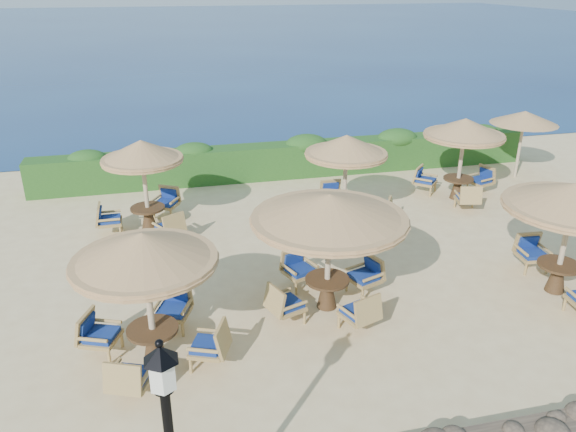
{
  "coord_description": "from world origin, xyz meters",
  "views": [
    {
      "loc": [
        -4.61,
        -11.61,
        6.73
      ],
      "look_at": [
        -1.71,
        0.65,
        1.3
      ],
      "focal_mm": 35.0,
      "sensor_mm": 36.0,
      "label": 1
    }
  ],
  "objects_px": {
    "cafe_set_2": "(572,210)",
    "cafe_set_5": "(463,144)",
    "cafe_set_3": "(144,172)",
    "cafe_set_1": "(329,227)",
    "cafe_set_4": "(346,165)",
    "extra_parasol": "(525,118)",
    "cafe_set_0": "(147,278)"
  },
  "relations": [
    {
      "from": "cafe_set_4",
      "to": "cafe_set_2",
      "type": "bearing_deg",
      "value": -54.01
    },
    {
      "from": "cafe_set_3",
      "to": "cafe_set_1",
      "type": "bearing_deg",
      "value": -53.35
    },
    {
      "from": "cafe_set_0",
      "to": "cafe_set_4",
      "type": "xyz_separation_m",
      "value": [
        5.51,
        5.29,
        0.01
      ]
    },
    {
      "from": "cafe_set_0",
      "to": "cafe_set_5",
      "type": "xyz_separation_m",
      "value": [
        9.74,
        6.31,
        0.07
      ]
    },
    {
      "from": "cafe_set_2",
      "to": "cafe_set_5",
      "type": "height_order",
      "value": "same"
    },
    {
      "from": "cafe_set_3",
      "to": "cafe_set_5",
      "type": "height_order",
      "value": "same"
    },
    {
      "from": "cafe_set_3",
      "to": "cafe_set_2",
      "type": "bearing_deg",
      "value": -31.75
    },
    {
      "from": "extra_parasol",
      "to": "cafe_set_4",
      "type": "bearing_deg",
      "value": -161.52
    },
    {
      "from": "cafe_set_2",
      "to": "cafe_set_3",
      "type": "height_order",
      "value": "same"
    },
    {
      "from": "cafe_set_0",
      "to": "cafe_set_1",
      "type": "height_order",
      "value": "same"
    },
    {
      "from": "cafe_set_4",
      "to": "cafe_set_5",
      "type": "relative_size",
      "value": 1.03
    },
    {
      "from": "cafe_set_3",
      "to": "cafe_set_0",
      "type": "bearing_deg",
      "value": -89.49
    },
    {
      "from": "cafe_set_1",
      "to": "cafe_set_3",
      "type": "xyz_separation_m",
      "value": [
        -3.76,
        5.05,
        -0.19
      ]
    },
    {
      "from": "cafe_set_2",
      "to": "cafe_set_5",
      "type": "relative_size",
      "value": 1.1
    },
    {
      "from": "cafe_set_0",
      "to": "cafe_set_2",
      "type": "distance_m",
      "value": 9.04
    },
    {
      "from": "cafe_set_3",
      "to": "cafe_set_5",
      "type": "bearing_deg",
      "value": 1.37
    },
    {
      "from": "cafe_set_4",
      "to": "cafe_set_5",
      "type": "bearing_deg",
      "value": 13.51
    },
    {
      "from": "cafe_set_2",
      "to": "cafe_set_3",
      "type": "xyz_separation_m",
      "value": [
        -9.08,
        5.62,
        -0.29
      ]
    },
    {
      "from": "cafe_set_4",
      "to": "cafe_set_1",
      "type": "bearing_deg",
      "value": -112.99
    },
    {
      "from": "cafe_set_2",
      "to": "cafe_set_4",
      "type": "relative_size",
      "value": 1.07
    },
    {
      "from": "extra_parasol",
      "to": "cafe_set_2",
      "type": "distance_m",
      "value": 8.24
    },
    {
      "from": "cafe_set_4",
      "to": "cafe_set_5",
      "type": "height_order",
      "value": "same"
    },
    {
      "from": "cafe_set_1",
      "to": "cafe_set_0",
      "type": "bearing_deg",
      "value": -164.55
    },
    {
      "from": "cafe_set_4",
      "to": "cafe_set_0",
      "type": "bearing_deg",
      "value": -136.18
    },
    {
      "from": "extra_parasol",
      "to": "cafe_set_5",
      "type": "xyz_separation_m",
      "value": [
        -3.12,
        -1.44,
        -0.33
      ]
    },
    {
      "from": "cafe_set_0",
      "to": "cafe_set_4",
      "type": "relative_size",
      "value": 1.03
    },
    {
      "from": "extra_parasol",
      "to": "cafe_set_1",
      "type": "relative_size",
      "value": 0.73
    },
    {
      "from": "cafe_set_4",
      "to": "cafe_set_3",
      "type": "bearing_deg",
      "value": 172.01
    },
    {
      "from": "cafe_set_5",
      "to": "extra_parasol",
      "type": "bearing_deg",
      "value": 24.75
    },
    {
      "from": "cafe_set_3",
      "to": "cafe_set_4",
      "type": "height_order",
      "value": "same"
    },
    {
      "from": "cafe_set_1",
      "to": "cafe_set_3",
      "type": "relative_size",
      "value": 1.19
    },
    {
      "from": "cafe_set_0",
      "to": "cafe_set_1",
      "type": "bearing_deg",
      "value": 15.45
    }
  ]
}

